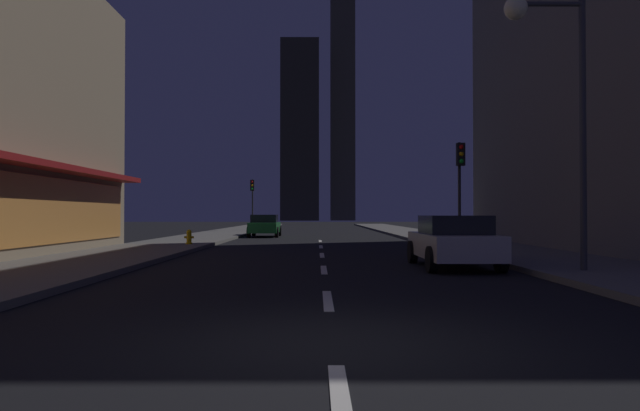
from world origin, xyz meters
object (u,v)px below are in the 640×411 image
(car_parked_far, at_px, (265,225))
(street_lamp_right, at_px, (548,65))
(car_parked_near, at_px, (453,241))
(traffic_light_near_right, at_px, (460,171))
(traffic_light_far_left, at_px, (252,193))
(fire_hydrant_far_left, at_px, (189,237))

(car_parked_far, xyz_separation_m, street_lamp_right, (8.98, -23.06, 4.33))
(car_parked_near, xyz_separation_m, street_lamp_right, (1.78, -2.14, 4.33))
(street_lamp_right, bearing_deg, car_parked_near, 129.71)
(traffic_light_near_right, bearing_deg, traffic_light_far_left, 114.90)
(car_parked_near, bearing_deg, fire_hydrant_far_left, 135.29)
(car_parked_far, xyz_separation_m, traffic_light_far_left, (-1.90, 9.27, 2.45))
(street_lamp_right, bearing_deg, traffic_light_far_left, 108.60)
(car_parked_far, relative_size, traffic_light_near_right, 1.01)
(car_parked_far, bearing_deg, car_parked_near, -71.01)
(fire_hydrant_far_left, height_order, traffic_light_near_right, traffic_light_near_right)
(fire_hydrant_far_left, xyz_separation_m, traffic_light_far_left, (0.40, 20.78, 2.74))
(traffic_light_near_right, relative_size, street_lamp_right, 0.64)
(fire_hydrant_far_left, bearing_deg, traffic_light_far_left, 88.90)
(car_parked_far, height_order, traffic_light_far_left, traffic_light_far_left)
(car_parked_far, distance_m, traffic_light_far_left, 9.77)
(car_parked_far, distance_m, traffic_light_near_right, 17.23)
(traffic_light_near_right, xyz_separation_m, traffic_light_far_left, (-11.00, 23.69, 0.00))
(car_parked_near, bearing_deg, traffic_light_far_left, 106.78)
(car_parked_near, height_order, traffic_light_far_left, traffic_light_far_left)
(car_parked_far, height_order, fire_hydrant_far_left, car_parked_far)
(street_lamp_right, bearing_deg, fire_hydrant_far_left, 134.33)
(car_parked_near, relative_size, car_parked_far, 1.00)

